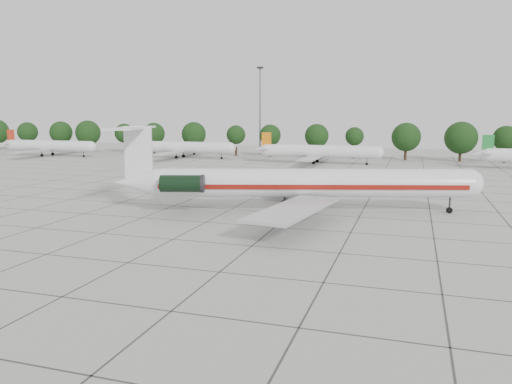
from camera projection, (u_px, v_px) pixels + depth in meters
ground at (275, 227)px, 53.12m from camera, size 260.00×260.00×0.00m
apron_joints at (305, 203)px, 67.25m from camera, size 170.00×170.00×0.02m
main_airliner at (291, 183)px, 60.41m from camera, size 43.95×33.74×10.49m
bg_airliner_a at (49, 146)px, 141.44m from camera, size 28.24×27.20×7.40m
bg_airliner_b at (182, 147)px, 135.26m from camera, size 28.24×27.20×7.40m
bg_airliner_c at (319, 152)px, 120.27m from camera, size 28.24×27.20×7.40m
tree_line at (317, 136)px, 135.73m from camera, size 249.86×8.44×10.22m
floodlight_mast at (260, 106)px, 146.49m from camera, size 1.60×1.60×25.45m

